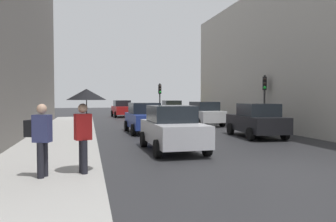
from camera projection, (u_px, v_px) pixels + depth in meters
The scene contains 12 objects.
ground_plane at pixel (295, 170), 9.60m from camera, with size 120.00×120.00×0.00m, color #28282B.
sidewalk_kerb at pixel (57, 146), 13.81m from camera, with size 3.29×40.00×0.16m, color #A8A5A0.
traffic_light_mid_street at pixel (265, 92), 21.12m from camera, with size 0.34×0.45×3.47m.
traffic_light_far_median at pixel (160, 95), 30.31m from camera, with size 0.25×0.43×3.34m.
car_dark_suv at pixel (257, 120), 17.52m from camera, with size 2.23×4.30×1.76m.
car_yellow_taxi at pixel (171, 109), 34.52m from camera, with size 2.07×4.23×1.76m.
car_blue_van at pixel (145, 118), 19.83m from camera, with size 2.12×4.25×1.76m.
car_silver_hatchback at pixel (172, 128), 13.08m from camera, with size 2.08×4.23×1.76m.
car_red_sedan at pixel (122, 109), 35.78m from camera, with size 2.20×4.29×1.76m.
car_white_compact at pixel (203, 114), 24.80m from camera, with size 2.27×4.33×1.76m.
pedestrian_with_umbrella at pixel (85, 107), 8.51m from camera, with size 1.00×1.00×2.14m.
pedestrian_with_grey_backpack at pixel (40, 136), 8.06m from camera, with size 0.66×0.47×1.77m.
Camera 1 is at (-5.72, -8.43, 2.09)m, focal length 35.98 mm.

